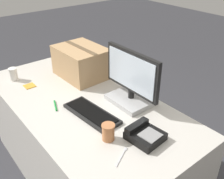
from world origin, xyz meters
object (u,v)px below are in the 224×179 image
Objects in this scene: sticky_note_pad at (30,86)px; keyboard at (92,113)px; monitor at (131,83)px; paper_cup_left at (13,74)px; cardboard_box at (81,62)px; paper_cup_right at (108,132)px; pen_marker at (55,106)px; desk_phone at (144,135)px; spoon at (123,154)px.

keyboard is at bearing 14.15° from sticky_note_pad.
monitor is 1.03m from paper_cup_left.
monitor is 6.01× the size of sticky_note_pad.
paper_cup_left is 0.58m from cardboard_box.
paper_cup_left is 1.03× the size of paper_cup_right.
pen_marker is (0.30, -0.42, -0.12)m from cardboard_box.
desk_phone is 0.97m from cardboard_box.
sticky_note_pad is at bearing 16.21° from paper_cup_left.
desk_phone reaches higher than spoon.
paper_cup_right reaches higher than desk_phone.
sticky_note_pad is at bearing -155.41° from pen_marker.
monitor is 3.88× the size of pen_marker.
desk_phone reaches higher than sticky_note_pad.
cardboard_box is at bearing 40.67° from spoon.
keyboard is 3.45× the size of pen_marker.
paper_cup_right is (1.10, 0.15, -0.00)m from paper_cup_left.
keyboard is 4.11× the size of paper_cup_left.
cardboard_box is at bearing 146.75° from pen_marker.
pen_marker is (-0.52, -0.08, -0.05)m from paper_cup_right.
cardboard_box is 3.46× the size of pen_marker.
paper_cup_left reaches higher than sticky_note_pad.
spoon is at bearing -15.60° from keyboard.
spoon is at bearing -20.32° from cardboard_box.
paper_cup_left reaches higher than paper_cup_right.
keyboard is at bearing -26.91° from cardboard_box.
pen_marker is at bearing 7.55° from paper_cup_left.
pen_marker is (-0.25, -0.14, -0.01)m from keyboard.
pen_marker is at bearing -54.52° from cardboard_box.
paper_cup_right is 0.82× the size of pen_marker.
spoon is at bearing 26.47° from pen_marker.
monitor is 1.12× the size of keyboard.
monitor reaches higher than paper_cup_left.
spoon is 1.07m from sticky_note_pad.
cardboard_box is at bearing 59.98° from paper_cup_left.
keyboard reaches higher than spoon.
desk_phone is at bearing 52.97° from paper_cup_right.
desk_phone is 0.19m from spoon.
spoon is (1.25, 0.14, -0.05)m from paper_cup_left.
monitor reaches higher than desk_phone.
paper_cup_right is 0.92m from sticky_note_pad.
paper_cup_left is 1.26m from spoon.
desk_phone reaches higher than pen_marker.
keyboard is 2.12× the size of desk_phone.
paper_cup_right is at bearing -18.31° from keyboard.
desk_phone is 0.47× the size of cardboard_box.
monitor is 0.46m from paper_cup_right.
spoon is at bearing -46.52° from monitor.
monitor is 0.58m from spoon.
cardboard_box reaches higher than paper_cup_left.
paper_cup_right reaches higher than spoon.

